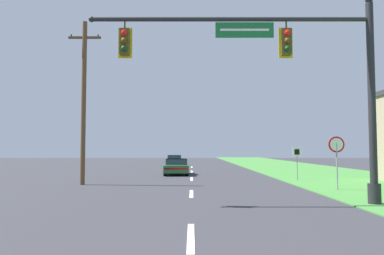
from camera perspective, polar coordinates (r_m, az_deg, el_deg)
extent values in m
cube|color=#428438|center=(34.09, 18.07, -6.38)|extent=(10.00, 110.00, 0.04)
cube|color=silver|center=(8.61, -0.11, -16.33)|extent=(0.16, 2.80, 0.01)
cube|color=silver|center=(16.50, -0.03, -10.06)|extent=(0.16, 2.80, 0.01)
cube|color=silver|center=(24.46, 0.00, -7.85)|extent=(0.16, 2.80, 0.01)
cube|color=silver|center=(32.44, 0.01, -6.73)|extent=(0.16, 2.80, 0.01)
cube|color=silver|center=(40.43, 0.02, -6.05)|extent=(0.16, 2.80, 0.01)
cylinder|color=#232326|center=(14.70, 26.10, -9.05)|extent=(0.44, 0.44, 0.70)
cylinder|color=#232326|center=(14.72, 25.78, 3.55)|extent=(0.26, 0.26, 7.16)
cylinder|color=#232326|center=(14.03, 5.95, 16.09)|extent=(9.98, 0.16, 0.16)
sphere|color=#232326|center=(14.42, -15.01, 15.64)|extent=(0.21, 0.21, 0.21)
cube|color=#196B33|center=(13.96, 8.06, 14.49)|extent=(2.08, 0.06, 0.55)
cube|color=white|center=(13.93, 8.08, 14.53)|extent=(1.75, 0.01, 0.08)
cylinder|color=#4C4214|center=(14.11, -10.14, 15.25)|extent=(0.06, 0.06, 0.35)
cube|color=yellow|center=(14.04, -10.07, 12.57)|extent=(0.50, 0.03, 1.11)
cube|color=#4C4214|center=(13.91, -10.17, 12.72)|extent=(0.34, 0.24, 0.95)
sphere|color=red|center=(13.86, -10.27, 14.01)|extent=(0.22, 0.22, 0.22)
sphere|color=#51380F|center=(13.78, -10.28, 12.87)|extent=(0.22, 0.22, 0.22)
sphere|color=#0F3D19|center=(13.71, -10.29, 11.73)|extent=(0.22, 0.22, 0.22)
cylinder|color=#4C4214|center=(14.31, 14.22, 15.04)|extent=(0.06, 0.06, 0.35)
cube|color=yellow|center=(14.24, 14.12, 12.39)|extent=(0.50, 0.03, 1.11)
cube|color=#4C4214|center=(14.12, 14.26, 12.53)|extent=(0.34, 0.24, 0.95)
sphere|color=red|center=(14.07, 14.38, 13.80)|extent=(0.22, 0.22, 0.22)
sphere|color=#51380F|center=(13.98, 14.40, 12.69)|extent=(0.22, 0.22, 0.22)
sphere|color=#0F3D19|center=(13.91, 14.42, 11.56)|extent=(0.22, 0.22, 0.22)
cylinder|color=black|center=(30.15, -0.74, -6.40)|extent=(0.22, 0.64, 0.64)
cylinder|color=black|center=(30.18, -3.79, -6.39)|extent=(0.22, 0.64, 0.64)
cylinder|color=black|center=(27.26, -0.66, -6.72)|extent=(0.22, 0.64, 0.64)
cylinder|color=black|center=(27.29, -4.05, -6.71)|extent=(0.22, 0.64, 0.64)
cube|color=#235B2D|center=(28.70, -2.31, -6.19)|extent=(1.93, 4.34, 0.55)
cube|color=#283342|center=(28.78, -2.30, -5.22)|extent=(1.65, 1.84, 0.42)
cube|color=#235B2D|center=(28.78, -2.30, -4.86)|extent=(1.61, 1.81, 0.06)
cube|color=#B71414|center=(26.58, -2.38, -6.29)|extent=(1.68, 0.10, 0.14)
cylinder|color=black|center=(47.52, -1.56, -5.26)|extent=(0.22, 0.64, 0.64)
cylinder|color=black|center=(47.59, -3.50, -5.26)|extent=(0.22, 0.64, 0.64)
cylinder|color=black|center=(44.30, -1.68, -5.41)|extent=(0.22, 0.64, 0.64)
cylinder|color=black|center=(44.38, -3.76, -5.40)|extent=(0.22, 0.64, 0.64)
cube|color=#235B2D|center=(45.93, -2.62, -5.11)|extent=(1.82, 4.62, 0.55)
cube|color=#283342|center=(46.04, -2.61, -4.50)|extent=(1.60, 1.94, 0.42)
cube|color=#235B2D|center=(46.03, -2.61, -4.27)|extent=(1.57, 1.90, 0.06)
cube|color=#B71414|center=(43.66, -2.76, -5.12)|extent=(1.67, 0.06, 0.14)
cylinder|color=gray|center=(18.99, 21.27, -5.51)|extent=(0.07, 0.07, 2.20)
cylinder|color=red|center=(18.97, 21.20, -2.42)|extent=(0.76, 0.04, 0.76)
cylinder|color=white|center=(18.95, 21.23, -2.42)|extent=(0.61, 0.01, 0.61)
cylinder|color=gray|center=(24.16, 15.78, -5.33)|extent=(0.06, 0.06, 2.00)
cube|color=white|center=(24.15, 15.75, -3.60)|extent=(0.55, 0.04, 0.60)
cube|color=black|center=(24.12, 15.77, -3.60)|extent=(0.31, 0.01, 0.34)
cylinder|color=brown|center=(21.54, -16.13, 3.72)|extent=(0.26, 0.26, 9.06)
cube|color=brown|center=(22.27, -15.98, 13.03)|extent=(1.80, 0.12, 0.12)
cylinder|color=#333338|center=(22.51, -17.86, 13.19)|extent=(0.08, 0.08, 0.12)
cylinder|color=#333338|center=(22.11, -14.05, 13.44)|extent=(0.08, 0.08, 0.12)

